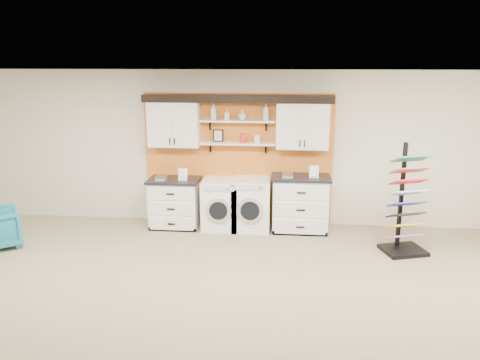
# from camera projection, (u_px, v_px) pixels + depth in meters

# --- Properties ---
(floor) EXTENTS (10.00, 10.00, 0.00)m
(floor) POSITION_uv_depth(u_px,v_px,m) (203.00, 348.00, 4.99)
(floor) COLOR gray
(floor) RESTS_ON ground
(ceiling) EXTENTS (10.00, 10.00, 0.00)m
(ceiling) POSITION_uv_depth(u_px,v_px,m) (197.00, 80.00, 4.28)
(ceiling) COLOR white
(ceiling) RESTS_ON wall_back
(wall_back) EXTENTS (10.00, 0.00, 10.00)m
(wall_back) POSITION_uv_depth(u_px,v_px,m) (239.00, 149.00, 8.49)
(wall_back) COLOR beige
(wall_back) RESTS_ON floor
(accent_panel) EXTENTS (3.40, 0.07, 2.40)m
(accent_panel) POSITION_uv_depth(u_px,v_px,m) (238.00, 160.00, 8.50)
(accent_panel) COLOR orange
(accent_panel) RESTS_ON wall_back
(upper_cabinet_left) EXTENTS (0.90, 0.35, 0.84)m
(upper_cabinet_left) POSITION_uv_depth(u_px,v_px,m) (174.00, 123.00, 8.27)
(upper_cabinet_left) COLOR white
(upper_cabinet_left) RESTS_ON wall_back
(upper_cabinet_right) EXTENTS (0.90, 0.35, 0.84)m
(upper_cabinet_right) POSITION_uv_depth(u_px,v_px,m) (302.00, 125.00, 8.07)
(upper_cabinet_right) COLOR white
(upper_cabinet_right) RESTS_ON wall_back
(shelf_lower) EXTENTS (1.32, 0.28, 0.03)m
(shelf_lower) POSITION_uv_depth(u_px,v_px,m) (237.00, 143.00, 8.26)
(shelf_lower) COLOR white
(shelf_lower) RESTS_ON wall_back
(shelf_upper) EXTENTS (1.32, 0.28, 0.03)m
(shelf_upper) POSITION_uv_depth(u_px,v_px,m) (237.00, 121.00, 8.16)
(shelf_upper) COLOR white
(shelf_upper) RESTS_ON wall_back
(crown_molding) EXTENTS (3.30, 0.41, 0.13)m
(crown_molding) POSITION_uv_depth(u_px,v_px,m) (237.00, 98.00, 8.07)
(crown_molding) COLOR black
(crown_molding) RESTS_ON wall_back
(picture_frame) EXTENTS (0.18, 0.02, 0.22)m
(picture_frame) POSITION_uv_depth(u_px,v_px,m) (218.00, 136.00, 8.31)
(picture_frame) COLOR black
(picture_frame) RESTS_ON shelf_lower
(canister_red) EXTENTS (0.11, 0.11, 0.16)m
(canister_red) POSITION_uv_depth(u_px,v_px,m) (243.00, 138.00, 8.23)
(canister_red) COLOR red
(canister_red) RESTS_ON shelf_lower
(canister_cream) EXTENTS (0.10, 0.10, 0.14)m
(canister_cream) POSITION_uv_depth(u_px,v_px,m) (257.00, 139.00, 8.21)
(canister_cream) COLOR silver
(canister_cream) RESTS_ON shelf_lower
(base_cabinet_left) EXTENTS (0.91, 0.66, 0.90)m
(base_cabinet_left) POSITION_uv_depth(u_px,v_px,m) (175.00, 203.00, 8.48)
(base_cabinet_left) COLOR white
(base_cabinet_left) RESTS_ON floor
(base_cabinet_right) EXTENTS (1.02, 0.66, 1.00)m
(base_cabinet_right) POSITION_uv_depth(u_px,v_px,m) (300.00, 204.00, 8.27)
(base_cabinet_right) COLOR white
(base_cabinet_right) RESTS_ON floor
(washer) EXTENTS (0.64, 0.71, 0.90)m
(washer) POSITION_uv_depth(u_px,v_px,m) (221.00, 204.00, 8.40)
(washer) COLOR white
(washer) RESTS_ON floor
(dryer) EXTENTS (0.66, 0.71, 0.93)m
(dryer) POSITION_uv_depth(u_px,v_px,m) (251.00, 204.00, 8.35)
(dryer) COLOR white
(dryer) RESTS_ON floor
(sample_rack) EXTENTS (0.76, 0.69, 1.74)m
(sample_rack) POSITION_uv_depth(u_px,v_px,m) (405.00, 219.00, 7.33)
(sample_rack) COLOR black
(sample_rack) RESTS_ON floor
(soap_bottle_a) EXTENTS (0.14, 0.14, 0.28)m
(soap_bottle_a) POSITION_uv_depth(u_px,v_px,m) (213.00, 112.00, 8.16)
(soap_bottle_a) COLOR silver
(soap_bottle_a) RESTS_ON shelf_upper
(soap_bottle_b) EXTENTS (0.09, 0.09, 0.19)m
(soap_bottle_b) POSITION_uv_depth(u_px,v_px,m) (227.00, 114.00, 8.15)
(soap_bottle_b) COLOR silver
(soap_bottle_b) RESTS_ON shelf_upper
(soap_bottle_c) EXTENTS (0.19, 0.19, 0.18)m
(soap_bottle_c) POSITION_uv_depth(u_px,v_px,m) (242.00, 115.00, 8.13)
(soap_bottle_c) COLOR silver
(soap_bottle_c) RESTS_ON shelf_upper
(soap_bottle_d) EXTENTS (0.15, 0.15, 0.29)m
(soap_bottle_d) POSITION_uv_depth(u_px,v_px,m) (266.00, 112.00, 8.07)
(soap_bottle_d) COLOR silver
(soap_bottle_d) RESTS_ON shelf_upper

